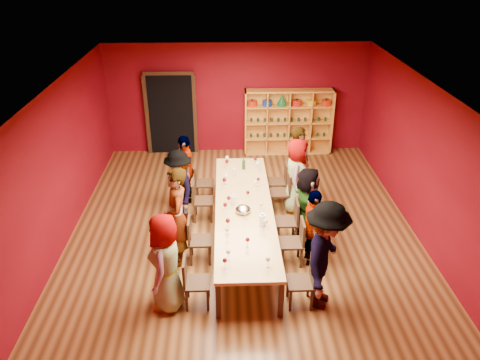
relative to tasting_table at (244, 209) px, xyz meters
name	(u,v)px	position (x,y,z in m)	size (l,w,h in m)	color
room_shell	(244,172)	(0.00, 0.00, 0.80)	(7.10, 9.10, 3.04)	#532F16
tasting_table	(244,209)	(0.00, 0.00, 0.00)	(1.10, 4.50, 0.75)	tan
doorway	(171,114)	(-1.80, 4.43, 0.42)	(1.40, 0.17, 2.30)	black
shelving_unit	(288,119)	(1.40, 4.32, 0.28)	(2.40, 0.40, 1.80)	gold
chair_person_left_0	(192,280)	(-0.91, -1.84, -0.20)	(0.42, 0.42, 0.89)	black
person_left_0	(166,263)	(-1.30, -1.84, 0.14)	(0.82, 0.45, 1.69)	#CF8A9A
chair_person_left_1	(196,238)	(-0.91, -0.65, -0.20)	(0.42, 0.42, 0.89)	black
person_left_1	(177,217)	(-1.22, -0.65, 0.25)	(0.69, 0.50, 1.89)	tan
chair_person_left_3	(199,198)	(-0.91, 0.81, -0.20)	(0.42, 0.42, 0.89)	black
person_left_3	(179,186)	(-1.31, 0.81, 0.09)	(1.02, 0.42, 1.58)	pink
chair_person_left_4	(201,181)	(-0.91, 1.62, -0.20)	(0.42, 0.42, 0.89)	black
person_left_4	(185,169)	(-1.24, 1.62, 0.10)	(0.93, 0.42, 1.59)	#D69093
chair_person_right_0	(305,279)	(0.91, -1.89, -0.20)	(0.42, 0.42, 0.89)	black
person_right_0	(325,256)	(1.19, -1.89, 0.24)	(1.22, 0.50, 1.88)	silver
chair_person_right_1	(296,240)	(0.91, -0.78, -0.20)	(0.42, 0.42, 0.89)	black
person_right_1	(312,228)	(1.20, -0.78, 0.05)	(0.88, 0.40, 1.50)	silver
chair_person_right_2	(291,219)	(0.91, -0.06, -0.20)	(0.42, 0.42, 0.89)	black
person_right_2	(307,205)	(1.21, -0.06, 0.09)	(1.46, 0.42, 1.58)	#C38290
chair_person_right_3	(283,190)	(0.91, 1.12, -0.20)	(0.42, 0.42, 0.89)	black
person_right_3	(297,176)	(1.18, 1.12, 0.14)	(0.82, 0.45, 1.67)	#5472AD
chair_person_right_4	(281,179)	(0.91, 1.63, -0.20)	(0.42, 0.42, 0.89)	black
person_right_4	(299,164)	(1.30, 1.63, 0.18)	(0.64, 0.47, 1.76)	pink
wine_glass_0	(229,198)	(-0.29, 0.10, 0.19)	(0.07, 0.07, 0.19)	white
wine_glass_1	(225,205)	(-0.36, -0.17, 0.19)	(0.08, 0.08, 0.20)	white
wine_glass_2	(227,162)	(-0.31, 1.75, 0.20)	(0.08, 0.08, 0.21)	white
wine_glass_3	(261,205)	(0.31, -0.17, 0.19)	(0.07, 0.07, 0.19)	white
wine_glass_4	(248,240)	(0.00, -1.32, 0.18)	(0.07, 0.07, 0.18)	white
wine_glass_5	(227,230)	(-0.33, -1.00, 0.18)	(0.07, 0.07, 0.18)	white
wine_glass_6	(255,183)	(0.27, 0.73, 0.19)	(0.07, 0.07, 0.19)	white
wine_glass_7	(258,179)	(0.34, 0.89, 0.18)	(0.07, 0.07, 0.18)	white
wine_glass_8	(265,222)	(0.35, -0.80, 0.20)	(0.08, 0.08, 0.21)	white
wine_glass_9	(228,252)	(-0.32, -1.65, 0.19)	(0.08, 0.08, 0.19)	white
wine_glass_10	(225,261)	(-0.38, -1.87, 0.18)	(0.07, 0.07, 0.18)	white
wine_glass_11	(234,170)	(-0.16, 1.36, 0.19)	(0.08, 0.08, 0.19)	white
wine_glass_12	(268,259)	(0.29, -1.87, 0.19)	(0.08, 0.08, 0.19)	white
wine_glass_13	(228,221)	(-0.32, -0.74, 0.20)	(0.08, 0.08, 0.20)	white
wine_glass_14	(227,158)	(-0.31, 1.97, 0.19)	(0.08, 0.08, 0.20)	white
wine_glass_15	(248,193)	(0.09, 0.32, 0.18)	(0.07, 0.07, 0.18)	white
wine_glass_16	(226,177)	(-0.34, 1.00, 0.20)	(0.08, 0.08, 0.21)	white
wine_glass_17	(224,180)	(-0.37, 0.84, 0.20)	(0.08, 0.08, 0.21)	white
wine_glass_18	(258,164)	(0.38, 1.61, 0.20)	(0.08, 0.08, 0.21)	white
wine_glass_19	(255,159)	(0.34, 1.90, 0.18)	(0.07, 0.07, 0.18)	white
wine_glass_20	(244,213)	(-0.01, -0.47, 0.19)	(0.08, 0.08, 0.20)	white
spittoon_bowl	(243,209)	(-0.03, -0.22, 0.12)	(0.30, 0.30, 0.16)	#AEB1B5
carafe_a	(233,200)	(-0.20, 0.09, 0.15)	(0.09, 0.09, 0.23)	white
carafe_b	(262,220)	(0.30, -0.70, 0.17)	(0.11, 0.11, 0.27)	white
wine_bottle	(244,165)	(0.06, 1.67, 0.16)	(0.09, 0.09, 0.29)	#14381C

